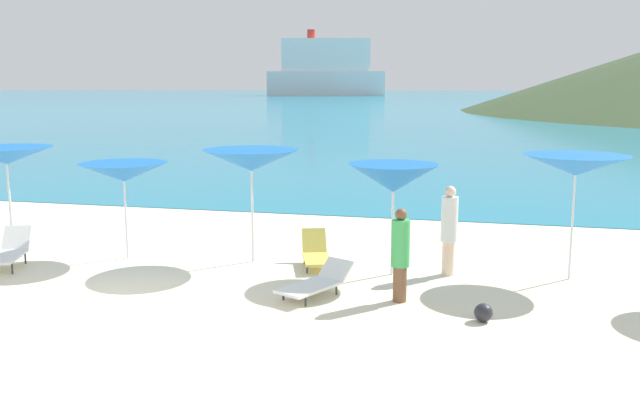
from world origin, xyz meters
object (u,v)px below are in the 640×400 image
umbrella_7 (576,165)px  cruise_ship (326,71)px  umbrella_4 (124,172)px  umbrella_3 (6,156)px  umbrella_5 (251,160)px  beach_ball (483,313)px  umbrella_6 (393,178)px  lounge_chair_2 (316,253)px  lounge_chair_8 (316,282)px  beachgoer_0 (400,253)px  beachgoer_1 (449,228)px  lounge_chair_6 (9,251)px

umbrella_7 → cruise_ship: size_ratio=0.06×
umbrella_4 → umbrella_3: bearing=169.0°
umbrella_5 → beach_ball: umbrella_5 is taller
umbrella_6 → cruise_ship: 223.70m
umbrella_7 → lounge_chair_2: (-4.95, -0.20, -1.92)m
umbrella_5 → cruise_ship: cruise_ship is taller
umbrella_4 → umbrella_5: 2.76m
umbrella_6 → umbrella_7: bearing=7.7°
lounge_chair_8 → cruise_ship: 225.10m
umbrella_7 → beach_ball: umbrella_7 is taller
umbrella_3 → beachgoer_0: umbrella_3 is taller
beach_ball → cruise_ship: 226.45m
umbrella_6 → lounge_chair_8: bearing=-124.6°
umbrella_7 → beachgoer_1: size_ratio=1.36×
beachgoer_0 → beachgoer_1: bearing=-159.2°
cruise_ship → umbrella_7: bearing=-88.8°
lounge_chair_8 → beachgoer_0: 1.61m
lounge_chair_6 → umbrella_7: bearing=-10.6°
beach_ball → lounge_chair_6: bearing=173.3°
umbrella_5 → umbrella_6: size_ratio=1.08×
umbrella_5 → lounge_chair_2: size_ratio=1.65×
umbrella_3 → umbrella_7: bearing=-0.7°
umbrella_4 → lounge_chair_8: size_ratio=1.26×
umbrella_3 → umbrella_6: size_ratio=1.03×
umbrella_3 → beachgoer_0: (9.39, -2.25, -1.20)m
umbrella_3 → beachgoer_1: bearing=-2.2°
lounge_chair_2 → lounge_chair_8: 1.95m
umbrella_6 → lounge_chair_8: umbrella_6 is taller
umbrella_3 → beachgoer_0: bearing=-13.5°
lounge_chair_8 → beach_ball: size_ratio=5.56×
lounge_chair_2 → lounge_chair_8: size_ratio=0.88×
cruise_ship → umbrella_4: bearing=-91.1°
beachgoer_0 → beachgoer_1: beachgoer_1 is taller
umbrella_3 → cruise_ship: (-42.04, 217.08, 6.50)m
umbrella_6 → lounge_chair_8: size_ratio=1.34×
umbrella_3 → beachgoer_1: (10.12, -0.38, -1.12)m
umbrella_4 → umbrella_5: umbrella_5 is taller
umbrella_7 → umbrella_3: bearing=179.3°
umbrella_3 → beachgoer_1: size_ratio=1.28×
lounge_chair_6 → beachgoer_0: 8.08m
lounge_chair_8 → umbrella_7: bearing=51.9°
lounge_chair_2 → beach_ball: lounge_chair_2 is taller
umbrella_4 → umbrella_5: size_ratio=0.87×
umbrella_3 → umbrella_4: 3.42m
umbrella_5 → beachgoer_0: bearing=-30.3°
umbrella_3 → umbrella_5: umbrella_5 is taller
lounge_chair_2 → umbrella_3: bearing=158.4°
umbrella_5 → lounge_chair_6: umbrella_5 is taller
beach_ball → umbrella_4: bearing=162.8°
lounge_chair_6 → cruise_ship: (-43.38, 218.92, 8.23)m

